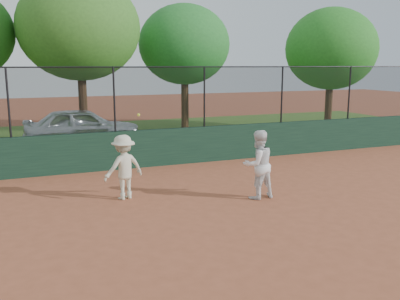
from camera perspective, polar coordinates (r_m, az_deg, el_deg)
name	(u,v)px	position (r m, az deg, el deg)	size (l,w,h in m)	color
ground	(204,232)	(8.95, 0.57, -10.43)	(80.00, 80.00, 0.00)	#A45235
back_wall	(132,149)	(14.31, -8.73, 0.07)	(26.00, 0.20, 1.20)	#193725
grass_strip	(100,139)	(20.21, -12.66, 1.36)	(36.00, 12.00, 0.01)	#32591B
parked_car	(83,127)	(18.57, -14.77, 2.87)	(1.84, 4.58, 1.56)	silver
player_second	(258,165)	(10.98, 7.44, -1.86)	(0.82, 0.64, 1.70)	white
player_main	(124,167)	(11.01, -9.74, -2.18)	(1.15, 0.86, 2.11)	beige
fence_assembly	(129,98)	(14.09, -9.03, 6.61)	(26.00, 0.06, 2.00)	black
tree_2	(79,28)	(19.67, -15.19, 14.84)	(5.03, 4.57, 6.92)	#412A17
tree_3	(185,45)	(21.97, -1.99, 13.31)	(4.43, 4.03, 6.11)	#422C16
tree_4	(332,49)	(23.09, 16.49, 12.28)	(4.57, 4.15, 5.98)	#452E18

